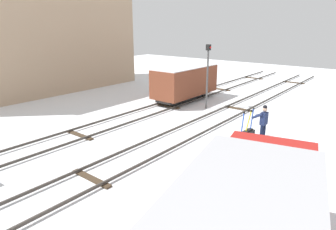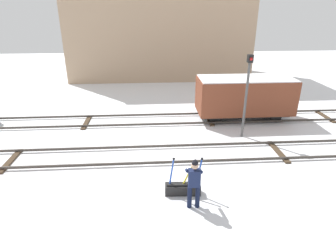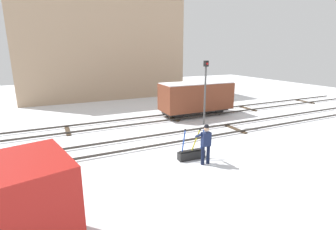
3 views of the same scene
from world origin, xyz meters
name	(u,v)px [view 1 (image 1 of 3)]	position (x,y,z in m)	size (l,w,h in m)	color
ground_plane	(186,134)	(0.00, 0.00, 0.00)	(60.00, 60.00, 0.00)	white
track_main_line	(186,132)	(0.00, 0.00, 0.11)	(44.00, 1.94, 0.18)	#38332D
track_siding_near	(130,117)	(0.00, 4.02, 0.11)	(44.00, 1.94, 0.18)	#38332D
switch_lever_frame	(246,134)	(1.21, -2.62, 0.25)	(1.30, 0.43, 1.45)	black
rail_worker	(263,121)	(1.47, -3.31, 1.00)	(0.56, 0.66, 1.77)	#111831
signal_post	(208,70)	(4.75, 1.76, 2.50)	(0.24, 0.32, 4.12)	#4C4C4C
apartment_building	(35,28)	(1.10, 15.67, 5.06)	(16.28, 6.13, 10.11)	tan
freight_car_near_switch	(185,82)	(5.50, 4.02, 1.42)	(5.33, 2.10, 2.48)	#2D2B28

